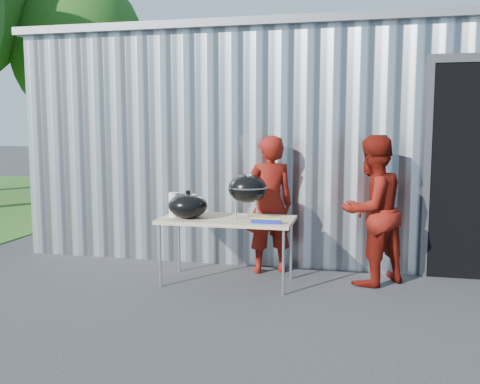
% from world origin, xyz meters
% --- Properties ---
extents(ground, '(80.00, 80.00, 0.00)m').
position_xyz_m(ground, '(0.00, 0.00, 0.00)').
color(ground, '#2D2D30').
extents(building, '(8.20, 6.20, 3.10)m').
position_xyz_m(building, '(0.92, 4.59, 1.54)').
color(building, silver).
rests_on(building, ground).
extents(tree_far, '(3.67, 3.67, 6.07)m').
position_xyz_m(tree_far, '(-6.50, 9.00, 3.95)').
color(tree_far, '#442D19').
rests_on(tree_far, ground).
extents(folding_table, '(1.50, 0.75, 0.75)m').
position_xyz_m(folding_table, '(-0.15, 0.90, 0.71)').
color(folding_table, tan).
rests_on(folding_table, ground).
extents(kettle_grill, '(0.44, 0.44, 0.94)m').
position_xyz_m(kettle_grill, '(0.07, 0.96, 1.17)').
color(kettle_grill, black).
rests_on(kettle_grill, folding_table).
extents(grill_lid, '(0.44, 0.44, 0.32)m').
position_xyz_m(grill_lid, '(-0.59, 0.80, 0.89)').
color(grill_lid, black).
rests_on(grill_lid, folding_table).
extents(paper_towels, '(0.12, 0.12, 0.28)m').
position_xyz_m(paper_towels, '(-0.77, 0.85, 0.89)').
color(paper_towels, white).
rests_on(paper_towels, folding_table).
extents(white_tub, '(0.20, 0.15, 0.10)m').
position_xyz_m(white_tub, '(-0.70, 1.13, 0.80)').
color(white_tub, white).
rests_on(white_tub, folding_table).
extents(foil_box, '(0.32, 0.05, 0.06)m').
position_xyz_m(foil_box, '(0.34, 0.65, 0.78)').
color(foil_box, '#172099').
rests_on(foil_box, folding_table).
extents(person_cook, '(0.72, 0.62, 1.67)m').
position_xyz_m(person_cook, '(0.23, 1.46, 0.84)').
color(person_cook, maroon).
rests_on(person_cook, ground).
extents(person_bystander, '(1.03, 1.03, 1.69)m').
position_xyz_m(person_bystander, '(1.44, 1.23, 0.84)').
color(person_bystander, maroon).
rests_on(person_bystander, ground).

